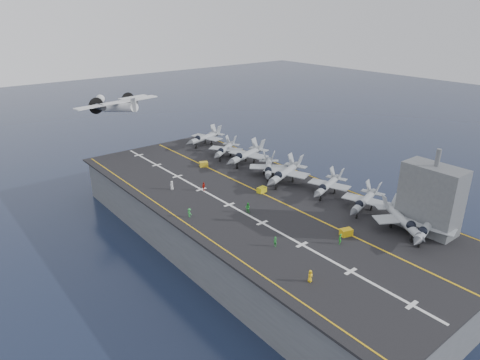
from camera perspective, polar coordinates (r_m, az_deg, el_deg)
ground at (r=93.95m, az=1.54°, el=-8.09°), size 500.00×500.00×0.00m
hull at (r=91.56m, az=1.57°, el=-5.38°), size 36.00×90.00×10.00m
flight_deck at (r=89.30m, az=1.61°, el=-2.41°), size 38.00×92.00×0.40m
foul_line at (r=91.02m, az=3.05°, el=-1.80°), size 0.35×90.00×0.02m
landing_centerline at (r=85.79m, az=-1.46°, el=-3.31°), size 0.50×90.00×0.02m
deck_edge_port at (r=80.32m, az=-7.74°, el=-5.37°), size 0.25×90.00×0.02m
deck_edge_stbd at (r=101.26m, az=9.63°, el=0.42°), size 0.25×90.00×0.02m
island_superstructure at (r=80.38m, az=24.22°, el=-1.32°), size 5.00×10.00×15.00m
fighter_jet_0 at (r=79.35m, az=23.68°, el=-5.68°), size 15.00×11.84×4.59m
fighter_jet_1 at (r=80.09m, az=20.82°, el=-4.90°), size 14.97×16.47×4.76m
fighter_jet_2 at (r=85.57m, az=16.26°, el=-2.64°), size 15.15×12.21×4.57m
fighter_jet_3 at (r=91.39m, az=11.65°, el=-0.62°), size 15.09×12.33×4.52m
fighter_jet_4 at (r=95.75m, az=6.02°, el=1.02°), size 17.69×14.65×5.26m
fighter_jet_5 at (r=99.58m, az=3.82°, el=1.73°), size 15.53×15.72×4.61m
fighter_jet_6 at (r=107.27m, az=0.88°, el=3.45°), size 17.42×14.05×5.26m
fighter_jet_7 at (r=112.73m, az=-2.04°, el=4.17°), size 15.62×14.26×4.51m
fighter_jet_8 at (r=123.10m, az=-4.69°, el=5.73°), size 15.99×12.70×4.87m
tow_cart_a at (r=76.65m, az=13.97°, el=-6.78°), size 2.33×1.85×1.22m
tow_cart_b at (r=91.41m, az=2.92°, el=-1.31°), size 2.05×1.45×1.15m
tow_cart_c at (r=106.65m, az=-4.87°, el=2.12°), size 2.41×2.02×1.23m
crew_0 at (r=63.52m, az=9.34°, el=-12.52°), size 1.21×0.88×1.89m
crew_1 at (r=71.30m, az=4.72°, el=-8.19°), size 0.74×1.09×1.77m
crew_2 at (r=82.27m, az=1.03°, el=-3.69°), size 1.31×1.46×2.03m
crew_3 at (r=81.13m, az=-6.75°, el=-4.35°), size 0.77×1.09×1.74m
crew_4 at (r=92.36m, az=-4.87°, el=-0.85°), size 1.38×1.23×1.92m
crew_5 at (r=93.73m, az=-9.07°, el=-0.70°), size 0.91×1.26×1.97m
crew_6 at (r=73.63m, az=13.19°, el=-7.66°), size 1.34×1.32×1.88m
transport_plane at (r=124.81m, az=-15.91°, el=9.27°), size 27.31×20.74×5.89m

